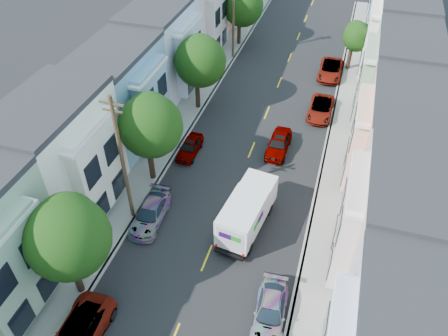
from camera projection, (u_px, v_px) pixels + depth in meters
name	position (u px, v px, depth m)	size (l,w,h in m)	color
ground	(207.00, 258.00, 28.84)	(160.00, 160.00, 0.00)	black
road_slab	(260.00, 130.00, 39.68)	(12.00, 70.00, 0.02)	black
curb_left	(197.00, 119.00, 40.97)	(0.30, 70.00, 0.15)	gray
curb_right	(327.00, 142.00, 38.30)	(0.30, 70.00, 0.15)	gray
sidewalk_left	(184.00, 116.00, 41.26)	(2.60, 70.00, 0.15)	gray
sidewalk_right	(342.00, 144.00, 38.01)	(2.60, 70.00, 0.15)	gray
centerline	(260.00, 130.00, 39.68)	(0.12, 70.00, 0.01)	gold
townhouse_row_left	(147.00, 111.00, 42.15)	(5.00, 70.00, 8.50)	#FDC0A7
townhouse_row_right	(387.00, 153.00, 37.22)	(5.00, 70.00, 8.50)	#FDC0A7
tree_b	(67.00, 238.00, 23.58)	(4.70, 4.70, 7.44)	black
tree_c	(150.00, 126.00, 31.34)	(4.70, 4.70, 7.52)	black
tree_d	(199.00, 62.00, 39.21)	(4.70, 4.70, 7.33)	black
tree_e	(242.00, 6.00, 50.03)	(4.70, 4.70, 7.07)	black
tree_far_r	(356.00, 37.00, 45.92)	(3.10, 3.10, 5.35)	black
utility_pole_near	(123.00, 162.00, 28.31)	(1.60, 0.26, 10.00)	#42301E
utility_pole_far	(233.00, 14.00, 47.10)	(1.60, 0.26, 10.00)	#42301E
fedex_truck	(247.00, 211.00, 29.86)	(2.32, 6.03, 2.89)	silver
lead_sedan	(279.00, 144.00, 36.97)	(1.74, 4.55, 1.47)	black
parked_left_b	(78.00, 336.00, 23.96)	(2.40, 5.21, 1.45)	black
parked_left_c	(150.00, 214.00, 30.94)	(1.92, 4.56, 1.37)	#B3B8C0
parked_left_d	(190.00, 147.00, 36.77)	(1.50, 3.92, 1.27)	#5D0715
parked_right_b	(270.00, 312.00, 25.16)	(1.80, 4.29, 1.29)	silver
parked_right_c	(321.00, 109.00, 41.16)	(2.22, 4.82, 1.34)	black
parked_right_d	(330.00, 70.00, 46.78)	(2.38, 5.16, 1.43)	black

